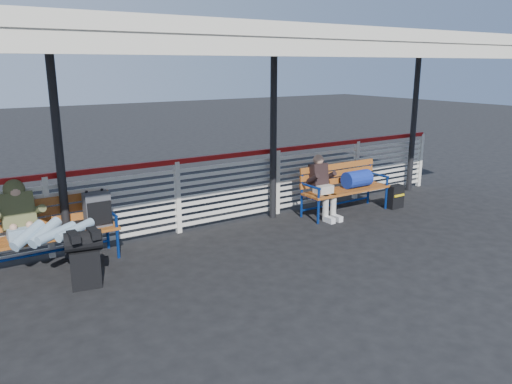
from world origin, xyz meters
TOP-DOWN VIEW (x-y plane):
  - ground at (0.00, 0.00)m, footprint 60.00×60.00m
  - fence at (0.00, 1.90)m, footprint 12.08×0.08m
  - canopy at (-0.00, 0.87)m, footprint 12.60×3.60m
  - luggage_stack at (-1.85, 0.61)m, footprint 0.48×0.33m
  - bench_left at (-1.82, 1.62)m, footprint 1.80×0.56m
  - bench_right at (3.21, 1.26)m, footprint 1.80×0.56m
  - traveler_man at (-2.20, 1.27)m, footprint 0.93×1.57m
  - companion_person at (2.54, 1.24)m, footprint 0.32×0.66m
  - suitcase_side at (4.14, 0.95)m, footprint 0.33×0.20m

SIDE VIEW (x-z plane):
  - ground at x=0.00m, z-range 0.00..0.00m
  - suitcase_side at x=4.14m, z-range 0.00..0.45m
  - luggage_stack at x=-1.85m, z-range 0.03..0.77m
  - bench_right at x=3.21m, z-range 0.13..1.05m
  - companion_person at x=2.54m, z-range 0.02..1.17m
  - bench_left at x=-1.82m, z-range 0.13..1.09m
  - fence at x=0.00m, z-range 0.04..1.28m
  - traveler_man at x=-2.20m, z-range 0.29..1.06m
  - canopy at x=0.00m, z-range 1.46..4.62m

